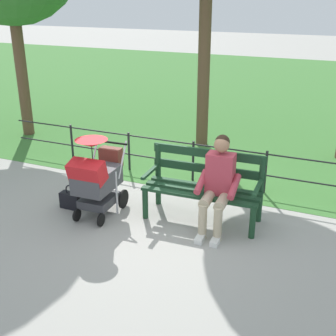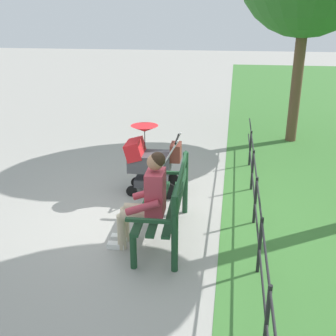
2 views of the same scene
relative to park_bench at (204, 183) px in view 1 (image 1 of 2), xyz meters
The scene contains 7 objects.
ground_plane 0.79m from the park_bench, 11.20° to the left, with size 60.00×60.00×0.00m, color #9E9B93.
grass_lawn 8.72m from the park_bench, 86.17° to the right, with size 40.00×16.00×0.01m, color #3D7533.
park_bench is the anchor object (origin of this frame).
person_on_bench 0.38m from the park_bench, 139.54° to the left, with size 0.55×0.74×1.28m.
stroller 1.49m from the park_bench, 20.67° to the left, with size 0.53×0.91×1.15m.
handbag 1.98m from the park_bench, 15.13° to the left, with size 0.32×0.14×0.37m.
park_fence 1.19m from the park_bench, 74.75° to the right, with size 7.24×0.04×0.70m.
Camera 1 is at (-2.30, 5.11, 2.96)m, focal length 46.73 mm.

